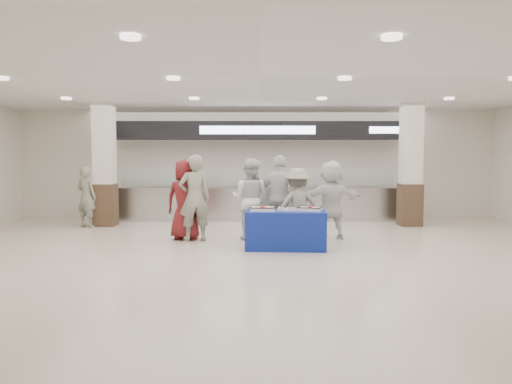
{
  "coord_description": "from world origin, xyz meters",
  "views": [
    {
      "loc": [
        -0.07,
        -8.83,
        1.8
      ],
      "look_at": [
        -0.05,
        1.6,
        1.07
      ],
      "focal_mm": 35.0,
      "sensor_mm": 36.0,
      "label": 1
    }
  ],
  "objects_px": {
    "chef_tall": "(250,199)",
    "sheet_cake_left": "(262,208)",
    "cupcake_tray": "(287,209)",
    "chef_short": "(280,197)",
    "civilian_maroon": "(185,200)",
    "display_table": "(286,230)",
    "soldier_b": "(298,206)",
    "soldier_bg": "(86,197)",
    "soldier_a": "(194,198)",
    "sheet_cake_right": "(310,208)",
    "civilian_white": "(331,200)"
  },
  "relations": [
    {
      "from": "display_table",
      "to": "civilian_maroon",
      "type": "xyz_separation_m",
      "value": [
        -2.12,
        1.11,
        0.5
      ]
    },
    {
      "from": "sheet_cake_right",
      "to": "cupcake_tray",
      "type": "distance_m",
      "value": 0.45
    },
    {
      "from": "chef_tall",
      "to": "sheet_cake_left",
      "type": "bearing_deg",
      "value": 120.72
    },
    {
      "from": "cupcake_tray",
      "to": "chef_tall",
      "type": "height_order",
      "value": "chef_tall"
    },
    {
      "from": "sheet_cake_right",
      "to": "soldier_a",
      "type": "bearing_deg",
      "value": 159.25
    },
    {
      "from": "sheet_cake_left",
      "to": "soldier_a",
      "type": "distance_m",
      "value": 1.71
    },
    {
      "from": "sheet_cake_left",
      "to": "chef_short",
      "type": "distance_m",
      "value": 1.26
    },
    {
      "from": "civilian_maroon",
      "to": "sheet_cake_left",
      "type": "bearing_deg",
      "value": 157.13
    },
    {
      "from": "sheet_cake_right",
      "to": "civilian_maroon",
      "type": "distance_m",
      "value": 2.82
    },
    {
      "from": "display_table",
      "to": "soldier_a",
      "type": "xyz_separation_m",
      "value": [
        -1.9,
        0.9,
        0.55
      ]
    },
    {
      "from": "chef_tall",
      "to": "chef_short",
      "type": "relative_size",
      "value": 0.96
    },
    {
      "from": "soldier_b",
      "to": "sheet_cake_left",
      "type": "bearing_deg",
      "value": 28.33
    },
    {
      "from": "sheet_cake_left",
      "to": "chef_tall",
      "type": "distance_m",
      "value": 1.21
    },
    {
      "from": "display_table",
      "to": "soldier_b",
      "type": "height_order",
      "value": "soldier_b"
    },
    {
      "from": "sheet_cake_right",
      "to": "civilian_maroon",
      "type": "relative_size",
      "value": 0.31
    },
    {
      "from": "chef_short",
      "to": "soldier_b",
      "type": "bearing_deg",
      "value": 140.33
    },
    {
      "from": "sheet_cake_left",
      "to": "soldier_bg",
      "type": "distance_m",
      "value": 5.43
    },
    {
      "from": "civilian_maroon",
      "to": "soldier_b",
      "type": "bearing_deg",
      "value": -179.69
    },
    {
      "from": "civilian_maroon",
      "to": "chef_tall",
      "type": "height_order",
      "value": "chef_tall"
    },
    {
      "from": "civilian_maroon",
      "to": "chef_tall",
      "type": "bearing_deg",
      "value": -166.77
    },
    {
      "from": "sheet_cake_left",
      "to": "civilian_maroon",
      "type": "xyz_separation_m",
      "value": [
        -1.66,
        1.13,
        0.08
      ]
    },
    {
      "from": "civilian_maroon",
      "to": "civilian_white",
      "type": "xyz_separation_m",
      "value": [
        3.19,
        0.08,
        -0.01
      ]
    },
    {
      "from": "display_table",
      "to": "sheet_cake_right",
      "type": "distance_m",
      "value": 0.63
    },
    {
      "from": "civilian_white",
      "to": "soldier_b",
      "type": "bearing_deg",
      "value": 19.04
    },
    {
      "from": "chef_short",
      "to": "civilian_white",
      "type": "height_order",
      "value": "chef_short"
    },
    {
      "from": "chef_tall",
      "to": "civilian_white",
      "type": "relative_size",
      "value": 1.02
    },
    {
      "from": "cupcake_tray",
      "to": "civilian_white",
      "type": "height_order",
      "value": "civilian_white"
    },
    {
      "from": "chef_tall",
      "to": "civilian_white",
      "type": "xyz_separation_m",
      "value": [
        1.77,
        0.03,
        -0.02
      ]
    },
    {
      "from": "soldier_b",
      "to": "soldier_bg",
      "type": "distance_m",
      "value": 5.75
    },
    {
      "from": "display_table",
      "to": "civilian_maroon",
      "type": "distance_m",
      "value": 2.45
    },
    {
      "from": "sheet_cake_right",
      "to": "soldier_a",
      "type": "height_order",
      "value": "soldier_a"
    },
    {
      "from": "cupcake_tray",
      "to": "soldier_a",
      "type": "xyz_separation_m",
      "value": [
        -1.92,
        0.93,
        0.14
      ]
    },
    {
      "from": "sheet_cake_left",
      "to": "chef_short",
      "type": "bearing_deg",
      "value": 70.81
    },
    {
      "from": "chef_short",
      "to": "soldier_b",
      "type": "relative_size",
      "value": 1.17
    },
    {
      "from": "chef_short",
      "to": "soldier_b",
      "type": "xyz_separation_m",
      "value": [
        0.33,
        -0.52,
        -0.14
      ]
    },
    {
      "from": "soldier_a",
      "to": "soldier_b",
      "type": "xyz_separation_m",
      "value": [
        2.18,
        -0.26,
        -0.14
      ]
    },
    {
      "from": "sheet_cake_right",
      "to": "chef_tall",
      "type": "relative_size",
      "value": 0.3
    },
    {
      "from": "display_table",
      "to": "chef_tall",
      "type": "distance_m",
      "value": 1.45
    },
    {
      "from": "chef_short",
      "to": "sheet_cake_left",
      "type": "bearing_deg",
      "value": 88.66
    },
    {
      "from": "civilian_maroon",
      "to": "display_table",
      "type": "bearing_deg",
      "value": 163.66
    },
    {
      "from": "soldier_a",
      "to": "chef_short",
      "type": "bearing_deg",
      "value": 170.5
    },
    {
      "from": "cupcake_tray",
      "to": "soldier_bg",
      "type": "relative_size",
      "value": 0.29
    },
    {
      "from": "cupcake_tray",
      "to": "chef_short",
      "type": "distance_m",
      "value": 1.2
    },
    {
      "from": "civilian_white",
      "to": "soldier_bg",
      "type": "relative_size",
      "value": 1.1
    },
    {
      "from": "display_table",
      "to": "soldier_bg",
      "type": "height_order",
      "value": "soldier_bg"
    },
    {
      "from": "civilian_maroon",
      "to": "civilian_white",
      "type": "distance_m",
      "value": 3.19
    },
    {
      "from": "sheet_cake_left",
      "to": "soldier_a",
      "type": "height_order",
      "value": "soldier_a"
    },
    {
      "from": "sheet_cake_left",
      "to": "soldier_b",
      "type": "bearing_deg",
      "value": 41.73
    },
    {
      "from": "sheet_cake_right",
      "to": "civilian_maroon",
      "type": "height_order",
      "value": "civilian_maroon"
    },
    {
      "from": "chef_tall",
      "to": "soldier_b",
      "type": "relative_size",
      "value": 1.12
    }
  ]
}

